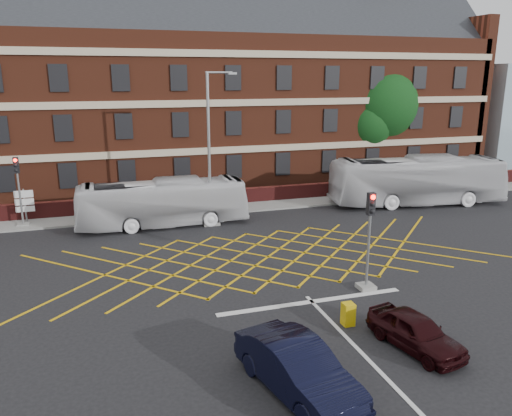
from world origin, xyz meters
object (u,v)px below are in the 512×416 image
object	(u,v)px
bus_right	(417,181)
car_navy	(298,369)
traffic_light_near	(368,250)
street_lamp	(211,174)
bus_left	(163,203)
traffic_light_far	(20,199)
direction_signs	(25,202)
deciduous_tree	(377,110)
car_maroon	(415,331)
utility_cabinet	(348,314)

from	to	relation	value
bus_right	car_navy	distance (m)	24.38
traffic_light_near	street_lamp	world-z (taller)	street_lamp
bus_left	car_navy	bearing A→B (deg)	-175.26
traffic_light_far	direction_signs	bearing A→B (deg)	78.96
bus_right	traffic_light_far	xyz separation A→B (m)	(-26.19, 2.48, 0.04)
deciduous_tree	street_lamp	distance (m)	19.80
street_lamp	traffic_light_near	bearing A→B (deg)	-70.03
bus_left	traffic_light_far	bearing A→B (deg)	74.03
car_maroon	deciduous_tree	size ratio (longest dim) A/B	0.36
bus_right	direction_signs	size ratio (longest dim) A/B	5.63
bus_left	bus_right	xyz separation A→B (m)	(17.97, -0.13, 0.29)
deciduous_tree	street_lamp	bearing A→B (deg)	-150.43
bus_left	street_lamp	xyz separation A→B (m)	(2.89, -0.63, 1.74)
direction_signs	utility_cabinet	bearing A→B (deg)	-54.05
car_navy	deciduous_tree	distance (m)	33.21
traffic_light_far	bus_left	bearing A→B (deg)	-15.96
bus_right	deciduous_tree	distance (m)	10.33
traffic_light_near	direction_signs	world-z (taller)	traffic_light_near
traffic_light_near	street_lamp	size ratio (longest dim) A/B	0.47
utility_cabinet	bus_right	bearing A→B (deg)	48.27
direction_signs	utility_cabinet	size ratio (longest dim) A/B	2.58
deciduous_tree	utility_cabinet	world-z (taller)	deciduous_tree
street_lamp	traffic_light_far	bearing A→B (deg)	164.99
direction_signs	car_maroon	bearing A→B (deg)	-54.41
car_navy	street_lamp	world-z (taller)	street_lamp
traffic_light_far	bus_right	bearing A→B (deg)	-5.41
deciduous_tree	traffic_light_near	size ratio (longest dim) A/B	2.33
bus_right	bus_left	bearing A→B (deg)	98.58
street_lamp	deciduous_tree	bearing A→B (deg)	29.57
car_maroon	deciduous_tree	bearing A→B (deg)	50.09
bus_right	utility_cabinet	xyz separation A→B (m)	(-13.14, -14.73, -1.30)
bus_left	deciduous_tree	xyz separation A→B (m)	(19.92, 9.04, 4.63)
bus_left	bus_right	size ratio (longest dim) A/B	0.83
street_lamp	direction_signs	world-z (taller)	street_lamp
car_navy	deciduous_tree	size ratio (longest dim) A/B	0.47
deciduous_tree	street_lamp	size ratio (longest dim) A/B	1.08
traffic_light_far	direction_signs	xyz separation A→B (m)	(0.12, 0.62, -0.39)
deciduous_tree	traffic_light_near	bearing A→B (deg)	-121.10
street_lamp	utility_cabinet	xyz separation A→B (m)	(1.95, -14.24, -2.75)
car_maroon	deciduous_tree	world-z (taller)	deciduous_tree
traffic_light_near	bus_right	bearing A→B (deg)	48.02
car_maroon	direction_signs	distance (m)	24.59
bus_left	direction_signs	xyz separation A→B (m)	(-8.10, 2.97, -0.06)
car_navy	bus_left	bearing A→B (deg)	81.13
direction_signs	car_navy	bearing A→B (deg)	-65.49
car_maroon	utility_cabinet	bearing A→B (deg)	110.41
street_lamp	direction_signs	size ratio (longest dim) A/B	4.17
car_maroon	traffic_light_far	distance (m)	24.18
bus_right	deciduous_tree	world-z (taller)	deciduous_tree
car_navy	utility_cabinet	xyz separation A→B (m)	(3.33, 3.22, -0.35)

